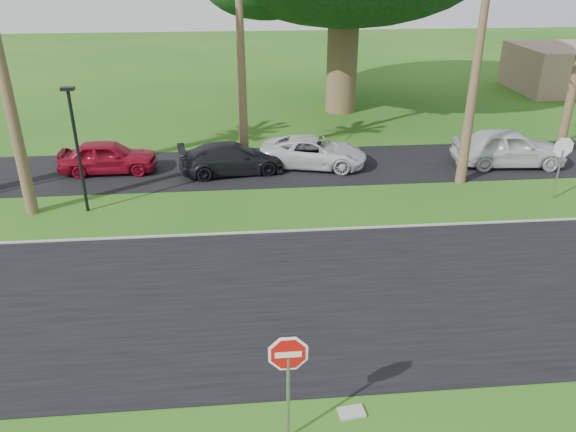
{
  "coord_description": "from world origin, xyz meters",
  "views": [
    {
      "loc": [
        -0.26,
        -11.24,
        8.85
      ],
      "look_at": [
        1.1,
        3.55,
        1.8
      ],
      "focal_mm": 35.0,
      "sensor_mm": 36.0,
      "label": 1
    }
  ],
  "objects_px": {
    "car_red": "(108,157)",
    "car_dark": "(232,159)",
    "stop_sign_near": "(288,368)",
    "stop_sign_far": "(562,156)",
    "car_minivan": "(313,152)",
    "car_pickup": "(509,148)"
  },
  "relations": [
    {
      "from": "stop_sign_near",
      "to": "stop_sign_far",
      "type": "relative_size",
      "value": 1.0
    },
    {
      "from": "car_red",
      "to": "car_minivan",
      "type": "bearing_deg",
      "value": -91.06
    },
    {
      "from": "car_red",
      "to": "car_dark",
      "type": "height_order",
      "value": "car_red"
    },
    {
      "from": "car_dark",
      "to": "car_minivan",
      "type": "xyz_separation_m",
      "value": [
        3.63,
        0.5,
        -0.01
      ]
    },
    {
      "from": "car_red",
      "to": "car_minivan",
      "type": "height_order",
      "value": "car_red"
    },
    {
      "from": "stop_sign_far",
      "to": "car_pickup",
      "type": "distance_m",
      "value": 3.89
    },
    {
      "from": "stop_sign_far",
      "to": "car_minivan",
      "type": "relative_size",
      "value": 0.55
    },
    {
      "from": "stop_sign_near",
      "to": "stop_sign_far",
      "type": "distance_m",
      "value": 15.91
    },
    {
      "from": "car_red",
      "to": "stop_sign_far",
      "type": "bearing_deg",
      "value": -104.77
    },
    {
      "from": "car_minivan",
      "to": "car_pickup",
      "type": "relative_size",
      "value": 0.96
    },
    {
      "from": "car_dark",
      "to": "car_pickup",
      "type": "relative_size",
      "value": 0.93
    },
    {
      "from": "car_red",
      "to": "car_pickup",
      "type": "xyz_separation_m",
      "value": [
        17.76,
        -0.77,
        0.13
      ]
    },
    {
      "from": "stop_sign_near",
      "to": "car_red",
      "type": "xyz_separation_m",
      "value": [
        -6.44,
        15.54,
        -1.07
      ]
    },
    {
      "from": "stop_sign_near",
      "to": "stop_sign_far",
      "type": "bearing_deg",
      "value": 43.73
    },
    {
      "from": "stop_sign_near",
      "to": "car_minivan",
      "type": "bearing_deg",
      "value": 80.56
    },
    {
      "from": "car_dark",
      "to": "car_pickup",
      "type": "bearing_deg",
      "value": -99.02
    },
    {
      "from": "stop_sign_far",
      "to": "stop_sign_near",
      "type": "bearing_deg",
      "value": 43.73
    },
    {
      "from": "car_pickup",
      "to": "car_red",
      "type": "bearing_deg",
      "value": 92.04
    },
    {
      "from": "car_red",
      "to": "car_dark",
      "type": "bearing_deg",
      "value": -96.74
    },
    {
      "from": "stop_sign_near",
      "to": "car_minivan",
      "type": "relative_size",
      "value": 0.55
    },
    {
      "from": "car_minivan",
      "to": "car_dark",
      "type": "bearing_deg",
      "value": 111.84
    },
    {
      "from": "stop_sign_near",
      "to": "car_dark",
      "type": "relative_size",
      "value": 0.57
    }
  ]
}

